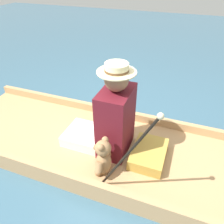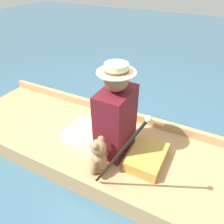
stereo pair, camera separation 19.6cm
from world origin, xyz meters
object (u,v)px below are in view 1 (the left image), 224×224
(teddy_bear, at_px, (103,158))
(wine_glass, at_px, (101,115))
(seated_person, at_px, (110,119))
(walking_cane, at_px, (131,150))

(teddy_bear, bearing_deg, wine_glass, 24.39)
(seated_person, xyz_separation_m, wine_glass, (0.32, 0.24, -0.23))
(wine_glass, relative_size, walking_cane, 0.23)
(seated_person, height_order, walking_cane, seated_person)
(teddy_bear, relative_size, walking_cane, 0.45)
(teddy_bear, height_order, wine_glass, teddy_bear)
(teddy_bear, height_order, walking_cane, walking_cane)
(teddy_bear, xyz_separation_m, walking_cane, (-0.13, -0.27, 0.30))
(seated_person, distance_m, teddy_bear, 0.37)
(seated_person, relative_size, teddy_bear, 2.39)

